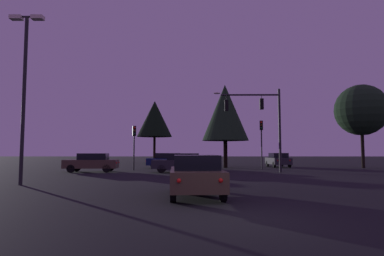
{
  "coord_description": "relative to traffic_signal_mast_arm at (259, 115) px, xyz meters",
  "views": [
    {
      "loc": [
        -1.16,
        -7.86,
        1.64
      ],
      "look_at": [
        -1.01,
        22.05,
        3.88
      ],
      "focal_mm": 29.84,
      "sensor_mm": 36.0,
      "label": 1
    }
  ],
  "objects": [
    {
      "name": "car_parked_lot",
      "position": [
        -7.94,
        6.1,
        -3.86
      ],
      "size": [
        4.6,
        1.89,
        1.52
      ],
      "color": "#0F1947",
      "rests_on": "ground"
    },
    {
      "name": "ground_plane",
      "position": [
        -4.5,
        6.46,
        -4.66
      ],
      "size": [
        168.0,
        168.0,
        0.0
      ],
      "primitive_type": "plane",
      "color": "black",
      "rests_on": "ground"
    },
    {
      "name": "parking_lot_lamp_post",
      "position": [
        -14.16,
        -9.98,
        0.76
      ],
      "size": [
        1.7,
        0.36,
        8.63
      ],
      "color": "#232326",
      "rests_on": "ground"
    },
    {
      "name": "car_far_lane",
      "position": [
        3.67,
        8.73,
        -3.86
      ],
      "size": [
        1.93,
        4.14,
        1.52
      ],
      "color": "#232328",
      "rests_on": "ground"
    },
    {
      "name": "traffic_light_corner_right",
      "position": [
        0.95,
        4.34,
        -1.4
      ],
      "size": [
        0.33,
        0.37,
        4.61
      ],
      "color": "#232326",
      "rests_on": "ground"
    },
    {
      "name": "tree_behind_sign",
      "position": [
        11.78,
        6.67,
        1.27
      ],
      "size": [
        5.24,
        5.24,
        8.56
      ],
      "color": "black",
      "rests_on": "ground"
    },
    {
      "name": "traffic_signal_mast_arm",
      "position": [
        0.0,
        0.0,
        0.0
      ],
      "size": [
        5.48,
        0.38,
        6.8
      ],
      "color": "#232326",
      "rests_on": "ground"
    },
    {
      "name": "tree_left_far",
      "position": [
        -2.18,
        7.34,
        1.1
      ],
      "size": [
        4.84,
        4.84,
        8.73
      ],
      "color": "black",
      "rests_on": "ground"
    },
    {
      "name": "tree_center_horizon",
      "position": [
        -11.36,
        22.47,
        2.01
      ],
      "size": [
        5.33,
        5.33,
        9.43
      ],
      "color": "black",
      "rests_on": "ground"
    },
    {
      "name": "car_nearside_lane",
      "position": [
        -5.52,
        -13.99,
        -3.86
      ],
      "size": [
        2.05,
        4.34,
        1.52
      ],
      "color": "#473828",
      "rests_on": "ground"
    },
    {
      "name": "car_crossing_right",
      "position": [
        -6.49,
        -0.29,
        -3.86
      ],
      "size": [
        4.71,
        1.97,
        1.52
      ],
      "color": "#232328",
      "rests_on": "ground"
    },
    {
      "name": "car_crossing_left",
      "position": [
        -13.84,
        0.24,
        -3.86
      ],
      "size": [
        4.38,
        2.15,
        1.52
      ],
      "color": "#473828",
      "rests_on": "ground"
    },
    {
      "name": "traffic_light_corner_left",
      "position": [
        -10.86,
        2.7,
        -1.83
      ],
      "size": [
        0.37,
        0.39,
        3.97
      ],
      "color": "#232326",
      "rests_on": "ground"
    }
  ]
}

